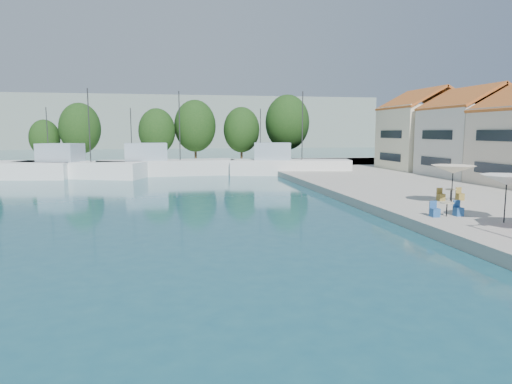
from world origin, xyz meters
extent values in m
cube|color=#ADA99C|center=(-8.00, 67.00, 0.30)|extent=(90.00, 16.00, 0.60)
cube|color=gray|center=(-30.00, 160.00, 8.00)|extent=(180.00, 40.00, 16.00)
cube|color=gray|center=(40.00, 180.00, 6.00)|extent=(140.00, 40.00, 12.00)
cube|color=beige|center=(24.00, 42.00, 4.10)|extent=(8.00, 8.50, 7.00)
pyramid|color=#B15B27|center=(24.00, 42.00, 9.40)|extent=(8.40, 8.80, 1.80)
cube|color=#F5EAC4|center=(24.00, 51.00, 4.35)|extent=(8.60, 8.50, 7.50)
pyramid|color=#B15B27|center=(24.00, 51.00, 9.90)|extent=(9.00, 8.80, 1.80)
cube|color=white|center=(-16.19, 53.88, 0.70)|extent=(15.04, 8.90, 2.20)
cube|color=#8DA0AF|center=(-18.23, 54.69, 2.80)|extent=(5.16, 4.34, 2.00)
cylinder|color=#2D2D2D|center=(-14.82, 53.35, 5.80)|extent=(0.12, 0.12, 8.00)
cylinder|color=#2D2D2D|center=(-19.60, 55.22, 4.80)|extent=(0.10, 0.10, 6.00)
cube|color=silver|center=(-6.57, 55.09, 0.70)|extent=(15.94, 5.00, 2.20)
cube|color=#8DA0AF|center=(-8.93, 54.95, 2.80)|extent=(4.89, 3.42, 2.00)
cylinder|color=#2D2D2D|center=(-5.00, 55.18, 5.80)|extent=(0.12, 0.12, 8.00)
cylinder|color=#2D2D2D|center=(-10.50, 54.86, 4.80)|extent=(0.10, 0.10, 6.00)
cube|color=silver|center=(7.86, 53.01, 0.70)|extent=(14.59, 6.38, 2.20)
cube|color=#8DA0AF|center=(5.78, 53.42, 2.80)|extent=(4.72, 3.61, 2.00)
cylinder|color=#2D2D2D|center=(9.25, 52.73, 5.80)|extent=(0.12, 0.12, 8.00)
cylinder|color=#2D2D2D|center=(4.39, 53.70, 4.80)|extent=(0.10, 0.10, 6.00)
cylinder|color=#3F2B19|center=(-23.74, 70.67, 1.99)|extent=(0.36, 0.36, 2.77)
ellipsoid|color=#123410|center=(-23.74, 70.67, 4.21)|extent=(4.22, 4.22, 5.27)
cylinder|color=#3F2B19|center=(-18.75, 70.08, 2.52)|extent=(0.36, 0.36, 3.83)
ellipsoid|color=#123410|center=(-18.75, 70.08, 5.58)|extent=(5.82, 5.82, 7.28)
cylinder|color=#3F2B19|center=(-7.95, 69.67, 2.36)|extent=(0.36, 0.36, 3.53)
ellipsoid|color=#123410|center=(-7.95, 69.67, 5.18)|extent=(5.36, 5.36, 6.70)
cylinder|color=#3F2B19|center=(-2.27, 70.85, 2.67)|extent=(0.36, 0.36, 4.14)
ellipsoid|color=#123410|center=(-2.27, 70.85, 5.98)|extent=(6.29, 6.29, 7.86)
cylinder|color=#3F2B19|center=(4.85, 70.79, 2.44)|extent=(0.36, 0.36, 3.68)
ellipsoid|color=#123410|center=(4.85, 70.79, 5.39)|extent=(5.60, 5.60, 7.00)
cylinder|color=#3F2B19|center=(12.27, 71.17, 2.89)|extent=(0.36, 0.36, 4.58)
ellipsoid|color=#123410|center=(12.27, 71.17, 6.56)|extent=(6.97, 6.97, 8.71)
cylinder|color=black|center=(10.02, 20.07, 1.80)|extent=(0.06, 0.06, 2.40)
cone|color=silver|center=(10.02, 20.07, 2.75)|extent=(2.53, 2.53, 0.50)
cylinder|color=black|center=(10.92, 25.76, 1.82)|extent=(0.06, 0.06, 2.45)
cone|color=beige|center=(10.92, 25.76, 2.80)|extent=(2.70, 2.70, 0.50)
cylinder|color=black|center=(8.21, 22.14, 0.97)|extent=(0.06, 0.06, 0.74)
cylinder|color=tan|center=(8.21, 22.14, 1.34)|extent=(0.70, 0.70, 0.04)
cube|color=#245290|center=(8.91, 22.14, 0.83)|extent=(0.42, 0.42, 0.46)
cube|color=#245290|center=(7.51, 22.14, 0.83)|extent=(0.42, 0.42, 0.46)
cylinder|color=black|center=(11.87, 27.26, 0.97)|extent=(0.06, 0.06, 0.74)
cylinder|color=tan|center=(11.87, 27.26, 1.34)|extent=(0.70, 0.70, 0.04)
cube|color=olive|center=(12.57, 27.26, 0.83)|extent=(0.42, 0.42, 0.46)
cube|color=olive|center=(11.17, 27.26, 0.83)|extent=(0.42, 0.42, 0.46)
camera|label=1|loc=(-6.37, 0.44, 5.12)|focal=32.00mm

